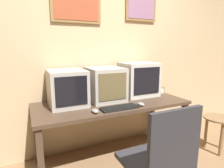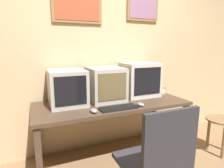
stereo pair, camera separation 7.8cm
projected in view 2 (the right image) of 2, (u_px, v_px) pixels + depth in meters
The scene contains 10 objects.
wall_back at pixel (100, 50), 2.43m from camera, with size 8.00×0.08×2.60m.
desk at pixel (112, 108), 2.19m from camera, with size 1.75×0.72×0.72m.
monitor_left at pixel (67, 87), 2.06m from camera, with size 0.39×0.45×0.39m.
monitor_center at pixel (105, 84), 2.24m from camera, with size 0.40×0.44×0.39m.
monitor_right at pixel (140, 79), 2.45m from camera, with size 0.45×0.39×0.43m.
keyboard_main at pixel (119, 108), 1.94m from camera, with size 0.40×0.14×0.03m.
mouse_near_keyboard at pixel (141, 104), 2.03m from camera, with size 0.07×0.10×0.04m.
mouse_far_corner at pixel (94, 111), 1.83m from camera, with size 0.06×0.11×0.04m.
desk_clock at pixel (162, 91), 2.50m from camera, with size 0.10×0.06×0.11m.
side_stool at pixel (220, 126), 2.36m from camera, with size 0.36×0.36×0.46m.
Camera 2 is at (-0.82, -1.01, 1.34)m, focal length 30.00 mm.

